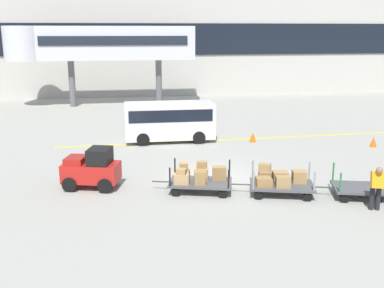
{
  "coord_description": "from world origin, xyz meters",
  "views": [
    {
      "loc": [
        -3.8,
        -17.45,
        5.88
      ],
      "look_at": [
        -0.7,
        1.55,
        1.13
      ],
      "focal_mm": 43.01,
      "sensor_mm": 36.0,
      "label": 1
    }
  ],
  "objects_px": {
    "baggage_cart_tail": "(366,189)",
    "safety_cone_near": "(253,137)",
    "safety_cone_far": "(373,142)",
    "baggage_cart_middle": "(279,181)",
    "shuttle_van": "(169,119)",
    "baggage_handler": "(377,186)",
    "baggage_cart_lead": "(199,177)",
    "baggage_tug": "(92,169)"
  },
  "relations": [
    {
      "from": "baggage_cart_lead",
      "to": "baggage_cart_middle",
      "type": "height_order",
      "value": "baggage_cart_lead"
    },
    {
      "from": "safety_cone_far",
      "to": "shuttle_van",
      "type": "bearing_deg",
      "value": 163.71
    },
    {
      "from": "baggage_tug",
      "to": "baggage_handler",
      "type": "relative_size",
      "value": 1.48
    },
    {
      "from": "baggage_tug",
      "to": "baggage_cart_middle",
      "type": "xyz_separation_m",
      "value": [
        6.83,
        -1.81,
        -0.24
      ]
    },
    {
      "from": "baggage_cart_middle",
      "to": "safety_cone_far",
      "type": "height_order",
      "value": "baggage_cart_middle"
    },
    {
      "from": "baggage_cart_middle",
      "to": "baggage_tug",
      "type": "bearing_deg",
      "value": 165.14
    },
    {
      "from": "shuttle_van",
      "to": "safety_cone_near",
      "type": "distance_m",
      "value": 4.64
    },
    {
      "from": "baggage_cart_tail",
      "to": "baggage_cart_lead",
      "type": "bearing_deg",
      "value": 164.28
    },
    {
      "from": "baggage_cart_middle",
      "to": "shuttle_van",
      "type": "height_order",
      "value": "shuttle_van"
    },
    {
      "from": "baggage_handler",
      "to": "baggage_cart_tail",
      "type": "bearing_deg",
      "value": 74.87
    },
    {
      "from": "baggage_cart_lead",
      "to": "baggage_cart_middle",
      "type": "distance_m",
      "value": 2.98
    },
    {
      "from": "baggage_handler",
      "to": "safety_cone_far",
      "type": "xyz_separation_m",
      "value": [
        4.66,
        8.09,
        -0.59
      ]
    },
    {
      "from": "baggage_cart_lead",
      "to": "safety_cone_near",
      "type": "xyz_separation_m",
      "value": [
        4.29,
        7.3,
        -0.27
      ]
    },
    {
      "from": "baggage_tug",
      "to": "safety_cone_far",
      "type": "height_order",
      "value": "baggage_tug"
    },
    {
      "from": "shuttle_van",
      "to": "baggage_cart_middle",
      "type": "bearing_deg",
      "value": -71.51
    },
    {
      "from": "baggage_cart_lead",
      "to": "baggage_cart_middle",
      "type": "bearing_deg",
      "value": -14.93
    },
    {
      "from": "baggage_cart_tail",
      "to": "shuttle_van",
      "type": "relative_size",
      "value": 0.64
    },
    {
      "from": "baggage_cart_tail",
      "to": "safety_cone_far",
      "type": "height_order",
      "value": "baggage_cart_tail"
    },
    {
      "from": "baggage_cart_tail",
      "to": "safety_cone_far",
      "type": "bearing_deg",
      "value": 57.83
    },
    {
      "from": "baggage_cart_middle",
      "to": "baggage_cart_lead",
      "type": "bearing_deg",
      "value": 165.07
    },
    {
      "from": "baggage_cart_tail",
      "to": "baggage_handler",
      "type": "height_order",
      "value": "baggage_handler"
    },
    {
      "from": "baggage_cart_middle",
      "to": "baggage_handler",
      "type": "xyz_separation_m",
      "value": [
        2.64,
        -2.06,
        0.35
      ]
    },
    {
      "from": "baggage_cart_tail",
      "to": "shuttle_van",
      "type": "height_order",
      "value": "shuttle_van"
    },
    {
      "from": "baggage_handler",
      "to": "shuttle_van",
      "type": "bearing_deg",
      "value": 117.03
    },
    {
      "from": "baggage_cart_lead",
      "to": "shuttle_van",
      "type": "distance_m",
      "value": 8.31
    },
    {
      "from": "baggage_cart_lead",
      "to": "safety_cone_near",
      "type": "relative_size",
      "value": 5.61
    },
    {
      "from": "safety_cone_near",
      "to": "baggage_cart_lead",
      "type": "bearing_deg",
      "value": -120.43
    },
    {
      "from": "baggage_tug",
      "to": "baggage_cart_tail",
      "type": "height_order",
      "value": "baggage_tug"
    },
    {
      "from": "baggage_cart_tail",
      "to": "safety_cone_near",
      "type": "height_order",
      "value": "baggage_cart_tail"
    },
    {
      "from": "safety_cone_far",
      "to": "baggage_cart_middle",
      "type": "bearing_deg",
      "value": -140.45
    },
    {
      "from": "baggage_handler",
      "to": "safety_cone_far",
      "type": "bearing_deg",
      "value": 60.03
    },
    {
      "from": "baggage_cart_lead",
      "to": "baggage_cart_tail",
      "type": "distance_m",
      "value": 6.07
    },
    {
      "from": "baggage_tug",
      "to": "shuttle_van",
      "type": "height_order",
      "value": "shuttle_van"
    },
    {
      "from": "baggage_cart_middle",
      "to": "baggage_handler",
      "type": "height_order",
      "value": "baggage_handler"
    },
    {
      "from": "baggage_cart_tail",
      "to": "safety_cone_far",
      "type": "relative_size",
      "value": 5.61
    },
    {
      "from": "baggage_cart_middle",
      "to": "safety_cone_near",
      "type": "relative_size",
      "value": 5.61
    },
    {
      "from": "baggage_handler",
      "to": "shuttle_van",
      "type": "distance_m",
      "value": 12.48
    },
    {
      "from": "baggage_cart_lead",
      "to": "shuttle_van",
      "type": "bearing_deg",
      "value": 91.0
    },
    {
      "from": "baggage_handler",
      "to": "safety_cone_far",
      "type": "relative_size",
      "value": 2.84
    },
    {
      "from": "baggage_cart_lead",
      "to": "baggage_handler",
      "type": "xyz_separation_m",
      "value": [
        5.52,
        -2.83,
        0.32
      ]
    },
    {
      "from": "baggage_cart_lead",
      "to": "baggage_handler",
      "type": "height_order",
      "value": "baggage_handler"
    },
    {
      "from": "safety_cone_near",
      "to": "shuttle_van",
      "type": "bearing_deg",
      "value": 167.56
    }
  ]
}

